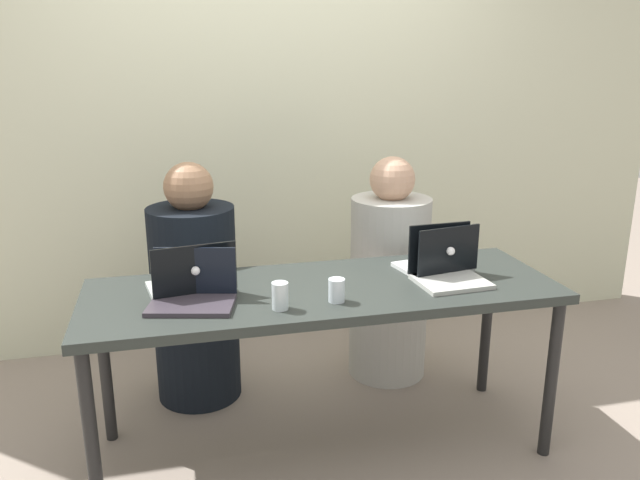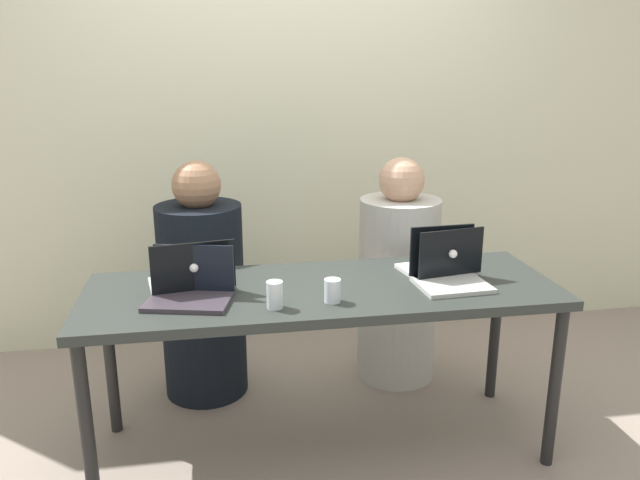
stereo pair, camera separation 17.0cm
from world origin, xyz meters
name	(u,v)px [view 2 (the right image)]	position (x,y,z in m)	size (l,w,h in m)	color
ground_plane	(323,445)	(0.00, 0.00, 0.00)	(12.00, 12.00, 0.00)	gray
back_wall	(285,121)	(0.00, 1.27, 1.30)	(5.00, 0.10, 2.60)	beige
desk	(323,302)	(0.00, 0.00, 0.68)	(1.92, 0.66, 0.75)	#282D2A
person_on_left	(202,293)	(-0.50, 0.59, 0.53)	(0.48, 0.48, 1.19)	black
person_on_right	(398,282)	(0.50, 0.59, 0.52)	(0.51, 0.51, 1.18)	#B4B3AB
laptop_back_right	(441,264)	(0.53, 0.07, 0.79)	(0.33, 0.28, 0.22)	silver
laptop_front_right	(448,272)	(0.52, -0.05, 0.80)	(0.30, 0.28, 0.23)	#B7BAB3
laptop_back_left	(192,278)	(-0.52, 0.07, 0.79)	(0.36, 0.27, 0.21)	#AFB8B4
laptop_front_left	(190,289)	(-0.53, -0.06, 0.79)	(0.35, 0.28, 0.20)	#3A333C
water_glass_left	(275,297)	(-0.21, -0.19, 0.79)	(0.06, 0.06, 0.10)	silver
water_glass_center	(332,292)	(0.01, -0.17, 0.79)	(0.06, 0.06, 0.09)	silver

